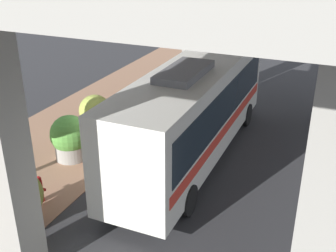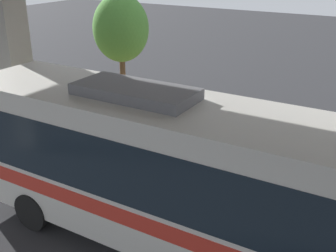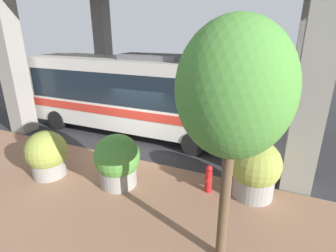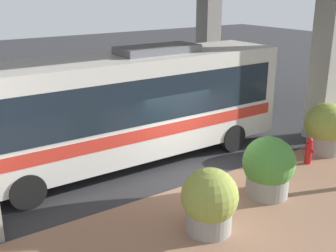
% 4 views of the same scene
% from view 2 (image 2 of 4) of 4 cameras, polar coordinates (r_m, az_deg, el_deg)
% --- Properties ---
extents(ground_plane, '(80.00, 80.00, 0.00)m').
position_cam_2_polar(ground_plane, '(12.68, 2.63, -8.61)').
color(ground_plane, '#2D2D30').
rests_on(ground_plane, ground).
extents(sidewalk_strip, '(6.00, 40.00, 0.02)m').
position_cam_2_polar(sidewalk_strip, '(15.07, 8.03, -3.41)').
color(sidewalk_strip, '#936B51').
rests_on(sidewalk_strip, ground).
extents(bus, '(2.57, 10.97, 3.87)m').
position_cam_2_polar(bus, '(9.30, 1.40, -6.14)').
color(bus, silver).
rests_on(bus, ground).
extents(fire_hydrant, '(0.46, 0.22, 0.94)m').
position_cam_2_polar(fire_hydrant, '(15.07, -8.33, -1.49)').
color(fire_hydrant, '#B21919').
rests_on(fire_hydrant, ground).
extents(planter_front, '(1.48, 1.48, 1.77)m').
position_cam_2_polar(planter_front, '(14.07, 2.70, -1.27)').
color(planter_front, gray).
rests_on(planter_front, ground).
extents(planter_middle, '(1.39, 1.39, 1.66)m').
position_cam_2_polar(planter_middle, '(13.65, 13.24, -2.93)').
color(planter_middle, gray).
rests_on(planter_middle, ground).
extents(planter_back, '(1.51, 1.51, 1.85)m').
position_cam_2_polar(planter_back, '(15.46, -13.04, 0.61)').
color(planter_back, gray).
rests_on(planter_back, ground).
extents(street_tree_near, '(2.13, 2.13, 5.14)m').
position_cam_2_polar(street_tree_near, '(16.47, -6.40, 12.92)').
color(street_tree_near, brown).
rests_on(street_tree_near, ground).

